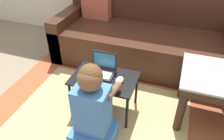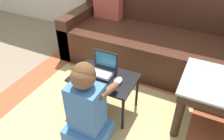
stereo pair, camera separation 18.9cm
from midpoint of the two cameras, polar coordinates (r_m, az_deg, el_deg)
ground_plane at (r=2.15m, az=3.77°, el=-10.08°), size 16.00×16.00×0.00m
area_rug at (r=2.04m, az=-1.75°, el=-13.14°), size 2.17×1.81×0.01m
couch at (r=2.74m, az=12.30°, el=7.79°), size 2.09×0.89×0.88m
laptop_desk at (r=1.94m, az=0.68°, el=-2.96°), size 0.57×0.38×0.37m
laptop at (r=1.94m, az=0.28°, el=-0.02°), size 0.23×0.18×0.19m
computer_mouse at (r=1.84m, az=4.55°, el=-2.95°), size 0.06×0.11×0.04m
person_seated at (r=1.67m, az=-3.37°, el=-10.38°), size 0.33×0.43×0.75m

